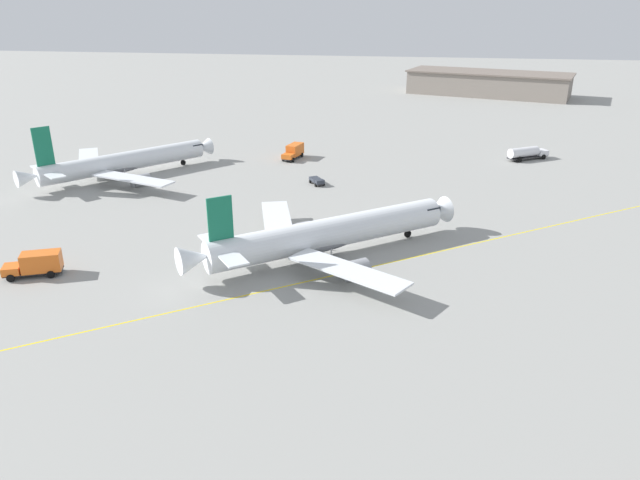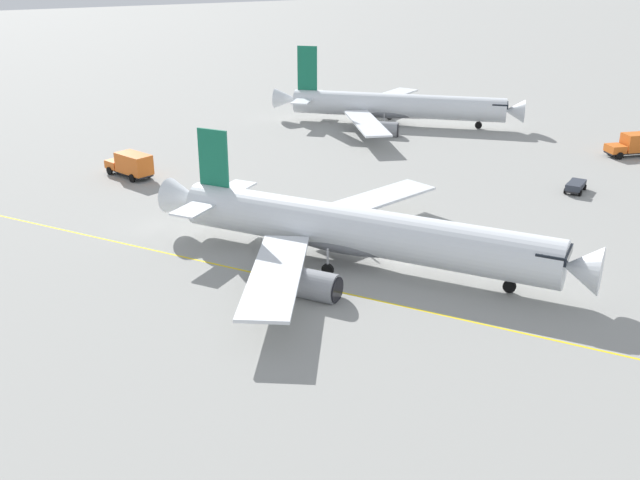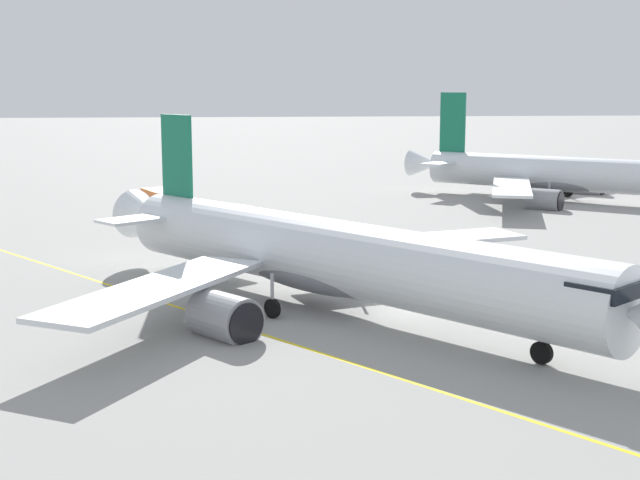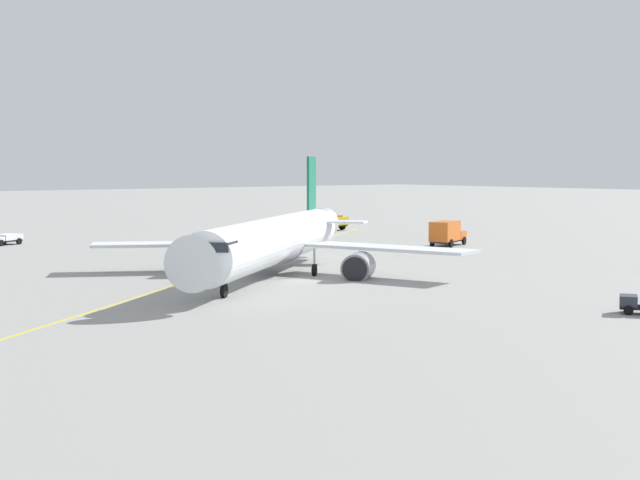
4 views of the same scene
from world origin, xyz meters
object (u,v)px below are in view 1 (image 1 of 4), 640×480
Objects in this scene: airliner_main at (327,235)px; catering_truck_truck_extra at (36,264)px; airliner_secondary at (122,163)px; catering_truck_truck at (294,151)px; baggage_truck_truck at (317,181)px; fuel_tanker_truck at (527,153)px.

catering_truck_truck_extra is at bearing 160.84° from airliner_main.
airliner_main reaches higher than catering_truck_truck_extra.
catering_truck_truck_extra is (-44.24, -10.40, -1.18)m from airliner_secondary.
airliner_secondary reaches higher than catering_truck_truck_extra.
airliner_secondary is 4.49× the size of catering_truck_truck.
airliner_main is at bearing 176.19° from catering_truck_truck_extra.
airliner_main is 53.94m from catering_truck_truck.
airliner_secondary is 4.47× the size of catering_truck_truck_extra.
baggage_truck_truck is 0.43× the size of fuel_tanker_truck.
catering_truck_truck_extra is at bearing -167.52° from fuel_tanker_truck.
airliner_secondary is 85.70m from fuel_tanker_truck.
airliner_main is 68.73m from fuel_tanker_truck.
airliner_main is at bearing -153.61° from fuel_tanker_truck.
airliner_main is 3.67× the size of fuel_tanker_truck.
catering_truck_truck is at bearing 155.49° from fuel_tanker_truck.
catering_truck_truck reaches higher than fuel_tanker_truck.
fuel_tanker_truck is (27.21, -81.26, -1.25)m from airliner_secondary.
catering_truck_truck_extra reaches higher than fuel_tanker_truck.
airliner_secondary reaches higher than fuel_tanker_truck.
catering_truck_truck_extra is at bearing -4.51° from catering_truck_truck.
catering_truck_truck and catering_truck_truck_extra have the same top height.
airliner_main reaches higher than catering_truck_truck.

